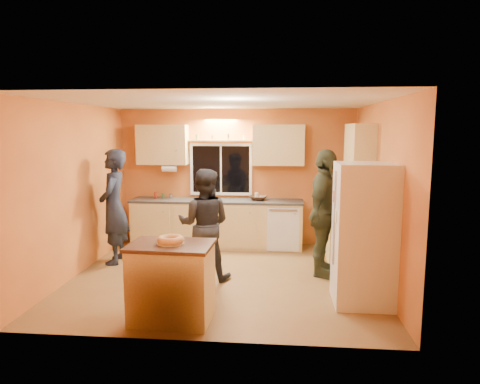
# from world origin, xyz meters

# --- Properties ---
(ground) EXTENTS (4.50, 4.50, 0.00)m
(ground) POSITION_xyz_m (0.00, 0.00, 0.00)
(ground) COLOR brown
(ground) RESTS_ON ground
(room_shell) EXTENTS (4.54, 4.04, 2.61)m
(room_shell) POSITION_xyz_m (0.12, 0.41, 1.62)
(room_shell) COLOR orange
(room_shell) RESTS_ON ground
(back_counter) EXTENTS (4.23, 0.62, 0.90)m
(back_counter) POSITION_xyz_m (0.01, 1.70, 0.45)
(back_counter) COLOR tan
(back_counter) RESTS_ON ground
(right_counter) EXTENTS (0.62, 1.84, 0.90)m
(right_counter) POSITION_xyz_m (1.95, 0.50, 0.45)
(right_counter) COLOR tan
(right_counter) RESTS_ON ground
(refrigerator) EXTENTS (0.72, 0.70, 1.80)m
(refrigerator) POSITION_xyz_m (1.89, -0.80, 0.90)
(refrigerator) COLOR silver
(refrigerator) RESTS_ON ground
(island) EXTENTS (0.98, 0.69, 0.92)m
(island) POSITION_xyz_m (-0.41, -1.53, 0.47)
(island) COLOR tan
(island) RESTS_ON ground
(bundt_pastry) EXTENTS (0.31, 0.31, 0.09)m
(bundt_pastry) POSITION_xyz_m (-0.41, -1.53, 0.96)
(bundt_pastry) COLOR tan
(bundt_pastry) RESTS_ON island
(person_left) EXTENTS (0.53, 0.74, 1.89)m
(person_left) POSITION_xyz_m (-1.90, 0.56, 0.95)
(person_left) COLOR black
(person_left) RESTS_ON ground
(person_center) EXTENTS (0.82, 0.65, 1.65)m
(person_center) POSITION_xyz_m (-0.28, -0.08, 0.82)
(person_center) COLOR black
(person_center) RESTS_ON ground
(person_right) EXTENTS (0.80, 1.22, 1.92)m
(person_right) POSITION_xyz_m (1.50, 0.23, 0.96)
(person_right) COLOR #333924
(person_right) RESTS_ON ground
(mixing_bowl) EXTENTS (0.40, 0.40, 0.08)m
(mixing_bowl) POSITION_xyz_m (0.44, 1.73, 0.94)
(mixing_bowl) COLOR black
(mixing_bowl) RESTS_ON back_counter
(utensil_crock) EXTENTS (0.14, 0.14, 0.17)m
(utensil_crock) POSITION_xyz_m (-0.52, 1.71, 0.99)
(utensil_crock) COLOR beige
(utensil_crock) RESTS_ON back_counter
(potted_plant) EXTENTS (0.36, 0.34, 0.32)m
(potted_plant) POSITION_xyz_m (2.01, -0.30, 1.06)
(potted_plant) COLOR gray
(potted_plant) RESTS_ON right_counter
(red_box) EXTENTS (0.18, 0.15, 0.07)m
(red_box) POSITION_xyz_m (1.93, 0.68, 0.94)
(red_box) COLOR #B5361B
(red_box) RESTS_ON right_counter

